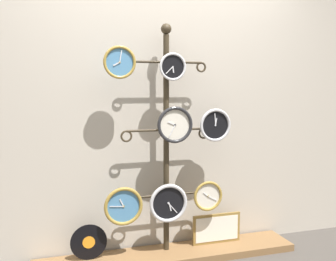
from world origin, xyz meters
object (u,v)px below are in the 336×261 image
(vinyl_record, at_px, (89,242))
(clock_top_center, at_px, (173,67))
(clock_middle_center, at_px, (175,125))
(picture_frame, at_px, (217,228))
(display_stand, at_px, (166,171))
(clock_bottom_right, at_px, (208,196))
(clock_middle_right, at_px, (215,125))
(clock_top_left, at_px, (120,62))
(clock_bottom_center, at_px, (168,203))
(clock_bottom_left, at_px, (123,206))

(vinyl_record, bearing_deg, clock_top_center, -5.16)
(clock_top_center, relative_size, vinyl_record, 0.76)
(clock_middle_center, distance_m, picture_frame, 1.03)
(display_stand, xyz_separation_m, clock_bottom_right, (0.34, -0.09, -0.21))
(display_stand, relative_size, picture_frame, 4.37)
(clock_middle_right, height_order, picture_frame, clock_middle_right)
(clock_top_left, relative_size, clock_bottom_center, 0.78)
(clock_bottom_right, bearing_deg, clock_bottom_center, -178.39)
(clock_middle_right, relative_size, clock_bottom_center, 0.86)
(display_stand, bearing_deg, clock_top_left, -165.67)
(clock_top_left, xyz_separation_m, clock_middle_center, (0.44, 0.01, -0.49))
(clock_middle_right, bearing_deg, clock_bottom_center, -178.98)
(clock_top_center, distance_m, clock_middle_right, 0.60)
(clock_middle_center, bearing_deg, clock_top_center, 143.29)
(vinyl_record, bearing_deg, clock_bottom_left, -17.23)
(vinyl_record, xyz_separation_m, picture_frame, (1.11, 0.01, -0.01))
(clock_middle_center, bearing_deg, clock_top_left, -178.40)
(display_stand, distance_m, clock_bottom_left, 0.46)
(clock_middle_center, height_order, clock_bottom_center, clock_middle_center)
(clock_top_center, xyz_separation_m, picture_frame, (0.43, 0.07, -1.40))
(display_stand, relative_size, vinyl_record, 6.66)
(display_stand, distance_m, clock_bottom_center, 0.26)
(clock_top_left, height_order, clock_top_center, clock_top_left)
(clock_bottom_right, bearing_deg, clock_top_left, -179.42)
(clock_middle_center, relative_size, clock_bottom_left, 0.96)
(vinyl_record, bearing_deg, display_stand, 1.40)
(clock_top_left, xyz_separation_m, vinyl_record, (-0.25, 0.09, -1.41))
(display_stand, height_order, clock_bottom_right, display_stand)
(clock_bottom_center, height_order, clock_bottom_right, clock_bottom_center)
(display_stand, distance_m, clock_middle_center, 0.41)
(clock_top_left, bearing_deg, clock_top_center, 3.26)
(clock_middle_center, relative_size, clock_middle_right, 1.08)
(clock_top_center, height_order, vinyl_record, clock_top_center)
(clock_middle_center, xyz_separation_m, picture_frame, (0.42, 0.09, -0.94))
(clock_top_left, distance_m, clock_middle_center, 0.66)
(clock_top_center, xyz_separation_m, clock_bottom_right, (0.31, -0.02, -1.07))
(clock_bottom_left, xyz_separation_m, clock_bottom_center, (0.37, -0.01, -0.01))
(clock_bottom_left, bearing_deg, clock_bottom_center, -0.79)
(clock_bottom_left, height_order, clock_bottom_center, clock_bottom_left)
(clock_middle_center, relative_size, clock_bottom_center, 0.93)
(clock_middle_right, distance_m, picture_frame, 0.93)
(clock_bottom_center, bearing_deg, picture_frame, 11.99)
(clock_middle_center, bearing_deg, clock_middle_right, -1.22)
(clock_bottom_left, bearing_deg, display_stand, 14.50)
(vinyl_record, bearing_deg, clock_middle_right, -4.43)
(clock_bottom_center, bearing_deg, display_stand, 82.53)
(display_stand, bearing_deg, clock_middle_right, -13.79)
(clock_top_left, xyz_separation_m, clock_middle_right, (0.79, 0.00, -0.50))
(clock_top_center, height_order, clock_middle_center, clock_top_center)
(clock_bottom_right, bearing_deg, display_stand, 164.40)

